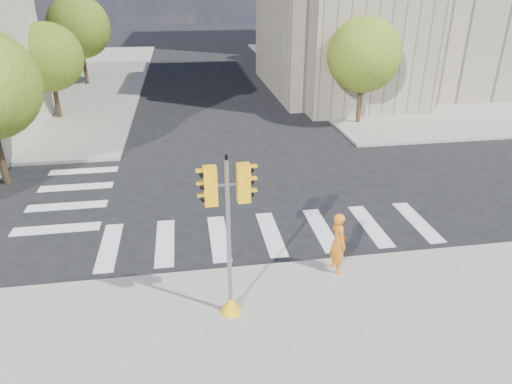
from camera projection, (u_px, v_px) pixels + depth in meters
ground at (264, 207)px, 17.53m from camera, size 160.00×160.00×0.00m
sidewalk_far_right at (423, 70)px, 43.59m from camera, size 28.00×40.00×0.15m
tree_lw_mid at (49, 57)px, 26.95m from camera, size 4.00×4.00×5.77m
tree_lw_far at (79, 27)px, 35.55m from camera, size 4.80×4.80×6.95m
tree_re_near at (364, 55)px, 25.81m from camera, size 4.20×4.20×6.16m
tree_re_mid at (309, 28)px, 36.41m from camera, size 4.60×4.60×6.66m
tree_re_far at (279, 22)px, 47.34m from camera, size 4.00×4.00×5.88m
lamp_near at (349, 37)px, 29.24m from camera, size 0.35×0.18×8.11m
lamp_far at (297, 19)px, 41.75m from camera, size 0.35×0.18×8.11m
traffic_signal at (229, 252)px, 11.07m from camera, size 1.07×0.56×4.32m
photographer at (338, 242)px, 13.15m from camera, size 0.53×0.73×1.87m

